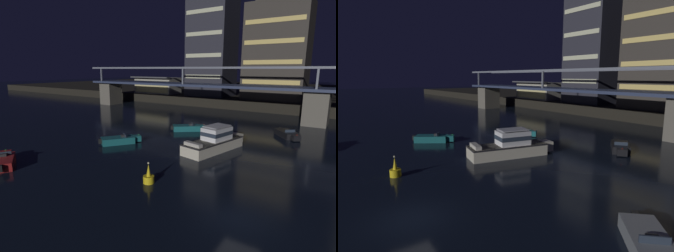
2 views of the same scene
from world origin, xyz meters
TOP-DOWN VIEW (x-y plane):
  - ground_plane at (0.00, 0.00)m, footprint 400.00×400.00m
  - tower_west_low at (-25.84, 48.64)m, footprint 10.14×9.50m
  - tower_west_tall at (-10.12, 48.01)m, footprint 12.66×8.30m
  - waterfront_pavilion at (-41.16, 46.34)m, footprint 12.40×7.40m
  - cabin_cruiser_near_left at (-7.44, 12.38)m, footprint 4.28×9.37m
  - speedboat_near_center at (9.46, 8.09)m, footprint 4.42×4.35m
  - speedboat_near_right at (-15.01, 19.11)m, footprint 4.58×4.16m
  - speedboat_mid_left at (-1.97, 23.38)m, footprint 4.03×4.67m
  - speedboat_mid_center at (-18.27, 8.21)m, footprint 3.86×4.76m
  - channel_buoy at (-7.90, 1.04)m, footprint 0.90×0.90m

SIDE VIEW (x-z plane):
  - ground_plane at x=0.00m, z-range 0.00..0.00m
  - speedboat_near_center at x=9.46m, z-range -0.17..0.99m
  - speedboat_near_right at x=-15.01m, z-range -0.17..0.99m
  - speedboat_mid_left at x=-1.97m, z-range -0.17..0.99m
  - speedboat_mid_center at x=-18.27m, z-range -0.17..0.99m
  - channel_buoy at x=-7.90m, z-range -0.40..1.36m
  - cabin_cruiser_near_left at x=-7.44m, z-range -0.34..2.45m
  - waterfront_pavilion at x=-41.16m, z-range 2.09..6.79m
  - tower_west_tall at x=-10.12m, z-range 2.05..23.03m
  - tower_west_low at x=-25.84m, z-range 2.05..27.41m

